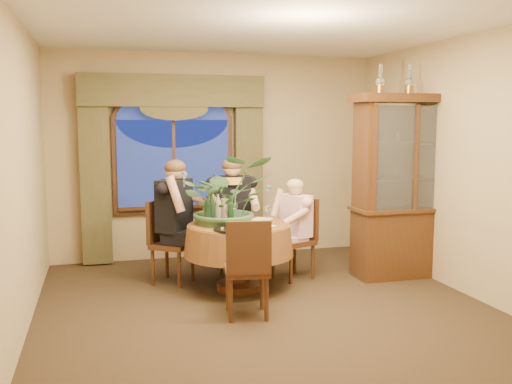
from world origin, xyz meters
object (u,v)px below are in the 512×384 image
object	(u,v)px
centerpiece_plant	(227,165)
person_pink	(296,229)
wine_bottle_1	(207,211)
person_scarf	(232,215)
wine_bottle_5	(230,211)
oil_lamp_left	(380,79)
olive_bowl	(243,223)
chair_back_right	(234,233)
wine_bottle_0	(211,211)
china_cabinet	(406,186)
oil_lamp_center	(410,80)
person_back	(175,222)
wine_bottle_3	(218,209)
wine_bottle_4	(211,208)
chair_right	(293,239)
wine_bottle_2	(209,209)
oil_lamp_right	(438,80)
chair_front_left	(247,268)
stoneware_vase	(226,211)
chair_back	(172,242)
dining_table	(239,257)

from	to	relation	value
centerpiece_plant	person_pink	bearing A→B (deg)	11.65
wine_bottle_1	person_pink	bearing A→B (deg)	16.45
person_scarf	wine_bottle_5	xyz separation A→B (m)	(-0.22, -0.86, 0.20)
oil_lamp_left	olive_bowl	size ratio (longest dim) A/B	2.40
chair_back_right	wine_bottle_0	distance (m)	1.05
china_cabinet	oil_lamp_center	size ratio (longest dim) A/B	6.47
person_scarf	oil_lamp_center	bearing A→B (deg)	167.45
person_back	wine_bottle_0	world-z (taller)	person_back
olive_bowl	wine_bottle_3	bearing A→B (deg)	149.34
person_back	person_scarf	bearing A→B (deg)	148.16
chair_back_right	wine_bottle_4	world-z (taller)	wine_bottle_4
chair_right	person_pink	bearing A→B (deg)	-98.13
china_cabinet	wine_bottle_2	size ratio (longest dim) A/B	6.67
wine_bottle_3	oil_lamp_right	bearing A→B (deg)	-0.72
wine_bottle_0	wine_bottle_2	world-z (taller)	same
oil_lamp_right	person_back	xyz separation A→B (m)	(-3.13, 0.43, -1.64)
wine_bottle_2	china_cabinet	bearing A→B (deg)	-0.48
oil_lamp_right	centerpiece_plant	xyz separation A→B (m)	(-2.58, 0.06, -0.97)
chair_front_left	stoneware_vase	distance (m)	1.07
olive_bowl	oil_lamp_center	bearing A→B (deg)	3.23
oil_lamp_center	wine_bottle_3	size ratio (longest dim) A/B	1.03
wine_bottle_0	wine_bottle_1	distance (m)	0.05
wine_bottle_3	oil_lamp_center	bearing A→B (deg)	-0.84
oil_lamp_center	chair_back	size ratio (longest dim) A/B	0.35
stoneware_vase	oil_lamp_right	bearing A→B (deg)	-1.78
oil_lamp_right	olive_bowl	xyz separation A→B (m)	(-2.44, -0.12, -1.60)
stoneware_vase	wine_bottle_0	distance (m)	0.25
dining_table	person_scarf	distance (m)	0.86
stoneware_vase	wine_bottle_0	world-z (taller)	wine_bottle_0
oil_lamp_left	chair_back_right	xyz separation A→B (m)	(-1.58, 0.77, -1.89)
oil_lamp_left	wine_bottle_3	world-z (taller)	oil_lamp_left
oil_lamp_right	person_scarf	size ratio (longest dim) A/B	0.24
person_pink	wine_bottle_0	xyz separation A→B (m)	(-1.09, -0.31, 0.31)
chair_back	person_pink	world-z (taller)	person_pink
chair_back_right	stoneware_vase	xyz separation A→B (m)	(-0.26, -0.68, 0.40)
olive_bowl	wine_bottle_4	bearing A→B (deg)	146.24
oil_lamp_center	chair_front_left	bearing A→B (deg)	-157.71
dining_table	chair_right	xyz separation A→B (m)	(0.73, 0.27, 0.10)
wine_bottle_1	wine_bottle_3	distance (m)	0.19
centerpiece_plant	wine_bottle_1	distance (m)	0.56
centerpiece_plant	wine_bottle_0	distance (m)	0.54
wine_bottle_1	wine_bottle_2	size ratio (longest dim) A/B	1.00
stoneware_vase	olive_bowl	xyz separation A→B (m)	(0.16, -0.20, -0.11)
stoneware_vase	olive_bowl	bearing A→B (deg)	-51.70
dining_table	chair_back_right	distance (m)	0.83
chair_front_left	wine_bottle_5	distance (m)	0.90
oil_lamp_right	chair_back_right	distance (m)	3.10
dining_table	person_scarf	bearing A→B (deg)	82.29
chair_back_right	person_scarf	distance (m)	0.24
chair_back	oil_lamp_left	bearing A→B (deg)	114.85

